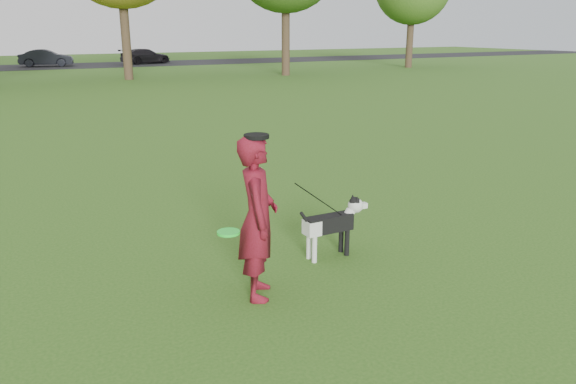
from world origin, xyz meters
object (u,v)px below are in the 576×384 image
dog (334,221)px  car_mid (46,58)px  car_right (145,56)px  man (258,218)px

dog → car_mid: size_ratio=0.27×
dog → car_right: (7.67, 39.92, 0.13)m
man → dog: man is taller
car_right → dog: bearing=154.1°
car_mid → car_right: car_mid is taller
dog → car_right: bearing=79.1°
car_right → man: bearing=152.5°
man → car_right: (8.95, 40.46, -0.28)m
man → car_mid: man is taller
dog → car_right: car_right is taller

